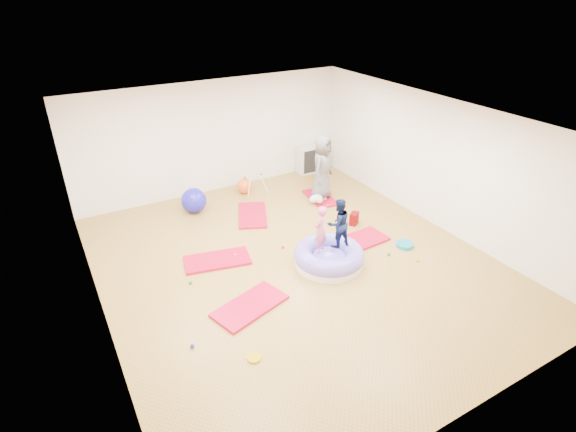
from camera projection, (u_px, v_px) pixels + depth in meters
room at (296, 198)px, 8.06m from camera, size 7.01×8.01×2.81m
gym_mat_front_left at (250, 306)px, 7.54m from camera, size 1.40×0.97×0.05m
gym_mat_mid_left at (217, 260)px, 8.76m from camera, size 1.37×0.89×0.05m
gym_mat_center_back at (252, 215)px, 10.43m from camera, size 1.08×1.40×0.05m
gym_mat_right at (358, 241)px, 9.39m from camera, size 1.30×0.71×0.05m
gym_mat_rear_right at (320, 198)px, 11.25m from camera, size 0.68×1.14×0.04m
inflatable_cushion at (329, 257)px, 8.62m from camera, size 1.35×1.35×0.43m
child_pink at (320, 227)px, 8.24m from camera, size 0.41×0.37×0.93m
child_navy at (338, 221)px, 8.39m from camera, size 0.48×0.37×0.98m
adult_caregiver at (322, 167)px, 10.87m from camera, size 0.93×0.86×1.59m
infant at (317, 199)px, 10.90m from camera, size 0.35×0.35×0.20m
ball_pit_balls at (307, 255)px, 8.92m from camera, size 4.66×2.93×0.06m
exercise_ball_blue at (194, 200)px, 10.49m from camera, size 0.59×0.59×0.59m
exercise_ball_orange at (245, 186)px, 11.47m from camera, size 0.39×0.39×0.39m
infant_play_gym at (253, 181)px, 11.46m from camera, size 0.60×0.57×0.46m
cube_shelf at (311, 159)px, 12.64m from camera, size 0.75×0.37×0.75m
balance_disc at (405, 245)px, 9.24m from camera, size 0.36×0.36×0.08m
backpack at (354, 219)px, 10.03m from camera, size 0.28×0.26×0.28m
yellow_toy at (254, 358)px, 6.53m from camera, size 0.22×0.22×0.03m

